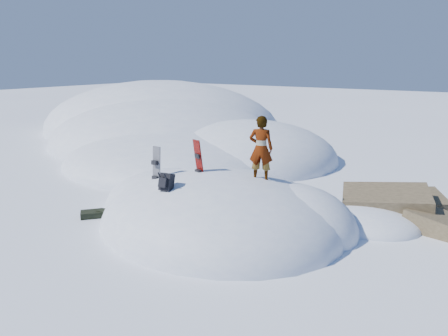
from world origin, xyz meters
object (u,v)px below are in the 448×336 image
Objects in this scene: backpack at (166,182)px; snowboard_dark at (156,172)px; snowboard_red at (199,165)px; person at (261,149)px.

snowboard_dark is at bearing 138.88° from backpack.
snowboard_dark reaches higher than backpack.
snowboard_dark is 1.24m from backpack.
snowboard_red is 1.80m from person.
person is at bearing 34.35° from snowboard_red.
backpack is at bearing -32.32° from snowboard_dark.
snowboard_red is 1.36m from backpack.
snowboard_red is 1.22m from snowboard_dark.
person is (2.64, 1.19, 0.76)m from snowboard_dark.
snowboard_dark is at bearing 4.63° from person.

